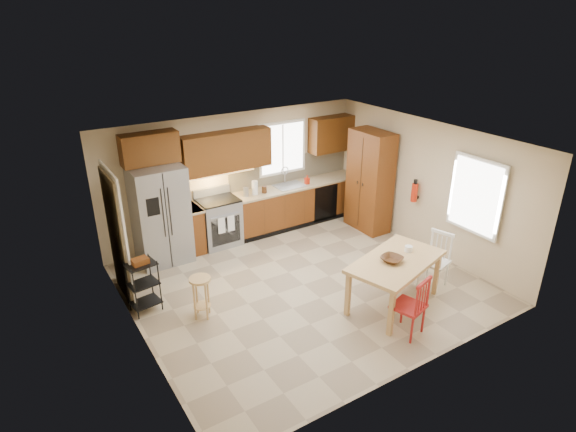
# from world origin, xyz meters

# --- Properties ---
(floor) EXTENTS (5.50, 5.50, 0.00)m
(floor) POSITION_xyz_m (0.00, 0.00, 0.00)
(floor) COLOR tan
(floor) RESTS_ON ground
(ceiling) EXTENTS (5.50, 5.00, 0.02)m
(ceiling) POSITION_xyz_m (0.00, 0.00, 2.50)
(ceiling) COLOR silver
(ceiling) RESTS_ON ground
(wall_back) EXTENTS (5.50, 0.02, 2.50)m
(wall_back) POSITION_xyz_m (0.00, 2.50, 1.25)
(wall_back) COLOR #CCB793
(wall_back) RESTS_ON ground
(wall_front) EXTENTS (5.50, 0.02, 2.50)m
(wall_front) POSITION_xyz_m (0.00, -2.50, 1.25)
(wall_front) COLOR #CCB793
(wall_front) RESTS_ON ground
(wall_left) EXTENTS (0.02, 5.00, 2.50)m
(wall_left) POSITION_xyz_m (-2.75, 0.00, 1.25)
(wall_left) COLOR #CCB793
(wall_left) RESTS_ON ground
(wall_right) EXTENTS (0.02, 5.00, 2.50)m
(wall_right) POSITION_xyz_m (2.75, 0.00, 1.25)
(wall_right) COLOR #CCB793
(wall_right) RESTS_ON ground
(refrigerator) EXTENTS (0.92, 0.75, 1.82)m
(refrigerator) POSITION_xyz_m (-1.70, 2.12, 0.91)
(refrigerator) COLOR gray
(refrigerator) RESTS_ON floor
(range_stove) EXTENTS (0.76, 0.63, 0.92)m
(range_stove) POSITION_xyz_m (-0.55, 2.19, 0.46)
(range_stove) COLOR gray
(range_stove) RESTS_ON floor
(base_cabinet_narrow) EXTENTS (0.30, 0.60, 0.90)m
(base_cabinet_narrow) POSITION_xyz_m (-1.10, 2.20, 0.45)
(base_cabinet_narrow) COLOR #662F12
(base_cabinet_narrow) RESTS_ON floor
(base_cabinet_run) EXTENTS (2.92, 0.60, 0.90)m
(base_cabinet_run) POSITION_xyz_m (1.29, 2.20, 0.45)
(base_cabinet_run) COLOR #662F12
(base_cabinet_run) RESTS_ON floor
(dishwasher) EXTENTS (0.60, 0.02, 0.78)m
(dishwasher) POSITION_xyz_m (1.85, 1.91, 0.45)
(dishwasher) COLOR black
(dishwasher) RESTS_ON floor
(backsplash) EXTENTS (2.92, 0.03, 0.55)m
(backsplash) POSITION_xyz_m (1.29, 2.48, 1.18)
(backsplash) COLOR beige
(backsplash) RESTS_ON wall_back
(upper_over_fridge) EXTENTS (1.00, 0.35, 0.55)m
(upper_over_fridge) POSITION_xyz_m (-1.70, 2.33, 2.10)
(upper_over_fridge) COLOR #582D0E
(upper_over_fridge) RESTS_ON wall_back
(upper_left_block) EXTENTS (1.80, 0.35, 0.75)m
(upper_left_block) POSITION_xyz_m (-0.25, 2.33, 1.83)
(upper_left_block) COLOR #582D0E
(upper_left_block) RESTS_ON wall_back
(upper_right_block) EXTENTS (1.00, 0.35, 0.75)m
(upper_right_block) POSITION_xyz_m (2.25, 2.33, 1.83)
(upper_right_block) COLOR #582D0E
(upper_right_block) RESTS_ON wall_back
(window_back) EXTENTS (1.12, 0.04, 1.12)m
(window_back) POSITION_xyz_m (1.10, 2.48, 1.65)
(window_back) COLOR white
(window_back) RESTS_ON wall_back
(sink) EXTENTS (0.62, 0.46, 0.16)m
(sink) POSITION_xyz_m (1.10, 2.20, 0.86)
(sink) COLOR gray
(sink) RESTS_ON base_cabinet_run
(undercab_glow) EXTENTS (1.60, 0.30, 0.01)m
(undercab_glow) POSITION_xyz_m (-0.55, 2.30, 1.43)
(undercab_glow) COLOR #FFBF66
(undercab_glow) RESTS_ON wall_back
(soap_bottle) EXTENTS (0.09, 0.09, 0.19)m
(soap_bottle) POSITION_xyz_m (1.48, 2.10, 1.00)
(soap_bottle) COLOR #B8230C
(soap_bottle) RESTS_ON base_cabinet_run
(paper_towel) EXTENTS (0.12, 0.12, 0.28)m
(paper_towel) POSITION_xyz_m (0.25, 2.15, 1.04)
(paper_towel) COLOR white
(paper_towel) RESTS_ON base_cabinet_run
(canister_steel) EXTENTS (0.11, 0.11, 0.18)m
(canister_steel) POSITION_xyz_m (0.05, 2.15, 0.99)
(canister_steel) COLOR gray
(canister_steel) RESTS_ON base_cabinet_run
(canister_wood) EXTENTS (0.10, 0.10, 0.14)m
(canister_wood) POSITION_xyz_m (0.45, 2.12, 0.97)
(canister_wood) COLOR #4A2C13
(canister_wood) RESTS_ON base_cabinet_run
(pantry) EXTENTS (0.50, 0.95, 2.10)m
(pantry) POSITION_xyz_m (2.43, 1.20, 1.05)
(pantry) COLOR #662F12
(pantry) RESTS_ON floor
(fire_extinguisher) EXTENTS (0.12, 0.12, 0.36)m
(fire_extinguisher) POSITION_xyz_m (2.63, 0.15, 1.10)
(fire_extinguisher) COLOR #B8230C
(fire_extinguisher) RESTS_ON wall_right
(window_right) EXTENTS (0.04, 1.02, 1.32)m
(window_right) POSITION_xyz_m (2.68, -1.15, 1.45)
(window_right) COLOR white
(window_right) RESTS_ON wall_right
(doorway) EXTENTS (0.04, 0.95, 2.10)m
(doorway) POSITION_xyz_m (-2.67, 1.30, 1.05)
(doorway) COLOR #8C7A59
(doorway) RESTS_ON wall_left
(dining_table) EXTENTS (1.80, 1.32, 0.78)m
(dining_table) POSITION_xyz_m (0.88, -1.23, 0.39)
(dining_table) COLOR tan
(dining_table) RESTS_ON floor
(chair_red) EXTENTS (0.55, 0.55, 0.94)m
(chair_red) POSITION_xyz_m (0.53, -1.88, 0.47)
(chair_red) COLOR maroon
(chair_red) RESTS_ON floor
(chair_white) EXTENTS (0.55, 0.55, 0.94)m
(chair_white) POSITION_xyz_m (1.83, -1.18, 0.47)
(chair_white) COLOR white
(chair_white) RESTS_ON floor
(table_bowl) EXTENTS (0.40, 0.40, 0.08)m
(table_bowl) POSITION_xyz_m (0.78, -1.23, 0.79)
(table_bowl) COLOR #4A2C13
(table_bowl) RESTS_ON dining_table
(table_jar) EXTENTS (0.15, 0.15, 0.14)m
(table_jar) POSITION_xyz_m (1.23, -1.12, 0.82)
(table_jar) COLOR white
(table_jar) RESTS_ON dining_table
(bar_stool) EXTENTS (0.39, 0.39, 0.68)m
(bar_stool) POSITION_xyz_m (-1.82, 0.07, 0.34)
(bar_stool) COLOR tan
(bar_stool) RESTS_ON floor
(utility_cart) EXTENTS (0.48, 0.39, 0.87)m
(utility_cart) POSITION_xyz_m (-2.50, 0.69, 0.43)
(utility_cart) COLOR black
(utility_cart) RESTS_ON floor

